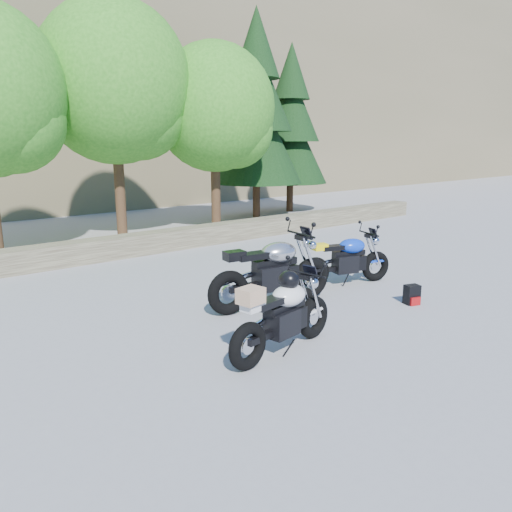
# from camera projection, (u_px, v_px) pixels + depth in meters

# --- Properties ---
(ground) EXTENTS (90.00, 90.00, 0.00)m
(ground) POSITION_uv_depth(u_px,v_px,m) (287.00, 315.00, 7.84)
(ground) COLOR gray
(ground) RESTS_ON ground
(stone_wall) EXTENTS (22.00, 0.55, 0.50)m
(stone_wall) POSITION_uv_depth(u_px,v_px,m) (129.00, 245.00, 11.91)
(stone_wall) COLOR #4F4534
(stone_wall) RESTS_ON ground
(tree_decid_mid) EXTENTS (4.08, 4.08, 6.24)m
(tree_decid_mid) POSITION_uv_depth(u_px,v_px,m) (119.00, 89.00, 13.16)
(tree_decid_mid) COLOR #382314
(tree_decid_mid) RESTS_ON ground
(tree_decid_right) EXTENTS (3.54, 3.54, 5.41)m
(tree_decid_right) POSITION_uv_depth(u_px,v_px,m) (219.00, 113.00, 14.57)
(tree_decid_right) COLOR #382314
(tree_decid_right) RESTS_ON ground
(conifer_near) EXTENTS (3.17, 3.17, 7.06)m
(conifer_near) POSITION_uv_depth(u_px,v_px,m) (256.00, 112.00, 17.04)
(conifer_near) COLOR #382314
(conifer_near) RESTS_ON ground
(conifer_far) EXTENTS (2.82, 2.82, 6.27)m
(conifer_far) POSITION_uv_depth(u_px,v_px,m) (291.00, 126.00, 18.95)
(conifer_far) COLOR #382314
(conifer_far) RESTS_ON ground
(silver_bike) EXTENTS (2.34, 0.74, 1.17)m
(silver_bike) POSITION_uv_depth(u_px,v_px,m) (272.00, 273.00, 8.16)
(silver_bike) COLOR black
(silver_bike) RESTS_ON ground
(white_bike) EXTENTS (1.93, 0.61, 1.07)m
(white_bike) POSITION_uv_depth(u_px,v_px,m) (283.00, 314.00, 6.33)
(white_bike) COLOR black
(white_bike) RESTS_ON ground
(blue_bike) EXTENTS (1.89, 0.81, 0.97)m
(blue_bike) POSITION_uv_depth(u_px,v_px,m) (347.00, 260.00, 9.43)
(blue_bike) COLOR black
(blue_bike) RESTS_ON ground
(backpack) EXTENTS (0.28, 0.26, 0.33)m
(backpack) POSITION_uv_depth(u_px,v_px,m) (412.00, 295.00, 8.35)
(backpack) COLOR black
(backpack) RESTS_ON ground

